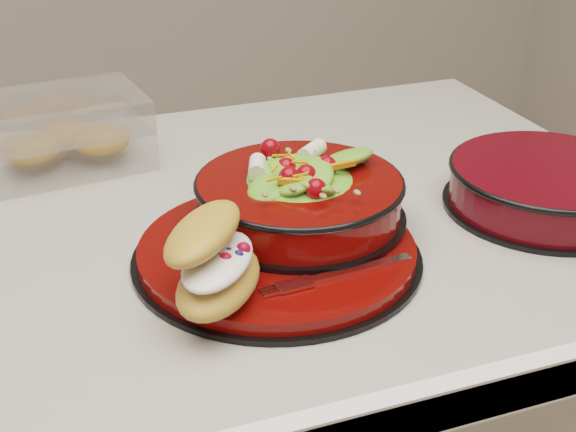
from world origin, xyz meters
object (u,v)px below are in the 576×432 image
object	(u,v)px
fork	(340,273)
pastry_box	(65,133)
dinner_plate	(278,252)
salad_bowl	(299,190)
croissant	(216,260)
extra_bowl	(547,185)

from	to	relation	value
fork	pastry_box	world-z (taller)	pastry_box
fork	pastry_box	size ratio (longest dim) A/B	0.66
dinner_plate	salad_bowl	world-z (taller)	salad_bowl
dinner_plate	pastry_box	bearing A→B (deg)	117.76
croissant	fork	world-z (taller)	croissant
extra_bowl	croissant	bearing A→B (deg)	-169.58
fork	extra_bowl	size ratio (longest dim) A/B	0.61
croissant	pastry_box	bearing A→B (deg)	46.82
fork	pastry_box	xyz separation A→B (m)	(-0.22, 0.42, 0.02)
pastry_box	extra_bowl	xyz separation A→B (m)	(0.52, -0.33, -0.01)
salad_bowl	fork	bearing A→B (deg)	-91.93
croissant	salad_bowl	bearing A→B (deg)	-13.70
pastry_box	dinner_plate	bearing A→B (deg)	-69.51
dinner_plate	pastry_box	distance (m)	0.39
dinner_plate	fork	size ratio (longest dim) A/B	2.10
salad_bowl	pastry_box	size ratio (longest dim) A/B	1.07
dinner_plate	extra_bowl	distance (m)	0.34
dinner_plate	croissant	xyz separation A→B (m)	(-0.09, -0.07, 0.05)
salad_bowl	extra_bowl	xyz separation A→B (m)	(0.30, -0.04, -0.03)
croissant	extra_bowl	bearing A→B (deg)	-45.55
fork	extra_bowl	bearing A→B (deg)	-78.44
salad_bowl	croissant	xyz separation A→B (m)	(-0.13, -0.12, 0.00)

